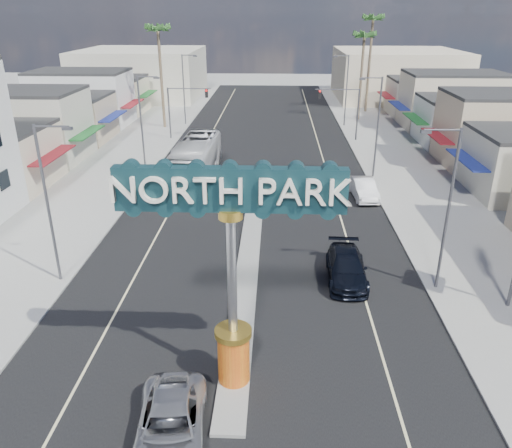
# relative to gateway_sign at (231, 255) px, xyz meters

# --- Properties ---
(ground) EXTENTS (160.00, 160.00, 0.00)m
(ground) POSITION_rel_gateway_sign_xyz_m (0.00, 28.02, -5.93)
(ground) COLOR gray
(ground) RESTS_ON ground
(road) EXTENTS (20.00, 120.00, 0.01)m
(road) POSITION_rel_gateway_sign_xyz_m (0.00, 28.02, -5.92)
(road) COLOR black
(road) RESTS_ON ground
(median_island) EXTENTS (1.30, 30.00, 0.16)m
(median_island) POSITION_rel_gateway_sign_xyz_m (0.00, 12.02, -5.85)
(median_island) COLOR gray
(median_island) RESTS_ON ground
(sidewalk_left) EXTENTS (8.00, 120.00, 0.12)m
(sidewalk_left) POSITION_rel_gateway_sign_xyz_m (-14.00, 28.02, -5.87)
(sidewalk_left) COLOR gray
(sidewalk_left) RESTS_ON ground
(sidewalk_right) EXTENTS (8.00, 120.00, 0.12)m
(sidewalk_right) POSITION_rel_gateway_sign_xyz_m (14.00, 28.02, -5.87)
(sidewalk_right) COLOR gray
(sidewalk_right) RESTS_ON ground
(storefront_row_left) EXTENTS (12.00, 42.00, 6.00)m
(storefront_row_left) POSITION_rel_gateway_sign_xyz_m (-24.00, 41.02, -2.93)
(storefront_row_left) COLOR beige
(storefront_row_left) RESTS_ON ground
(storefront_row_right) EXTENTS (12.00, 42.00, 6.00)m
(storefront_row_right) POSITION_rel_gateway_sign_xyz_m (24.00, 41.02, -2.93)
(storefront_row_right) COLOR #B7B29E
(storefront_row_right) RESTS_ON ground
(backdrop_far_left) EXTENTS (20.00, 20.00, 8.00)m
(backdrop_far_left) POSITION_rel_gateway_sign_xyz_m (-22.00, 73.02, -1.93)
(backdrop_far_left) COLOR #B7B29E
(backdrop_far_left) RESTS_ON ground
(backdrop_far_right) EXTENTS (20.00, 20.00, 8.00)m
(backdrop_far_right) POSITION_rel_gateway_sign_xyz_m (22.00, 73.02, -1.93)
(backdrop_far_right) COLOR beige
(backdrop_far_right) RESTS_ON ground
(gateway_sign) EXTENTS (8.20, 1.50, 9.15)m
(gateway_sign) POSITION_rel_gateway_sign_xyz_m (0.00, 0.00, 0.00)
(gateway_sign) COLOR red
(gateway_sign) RESTS_ON median_island
(traffic_signal_left) EXTENTS (5.09, 0.45, 6.00)m
(traffic_signal_left) POSITION_rel_gateway_sign_xyz_m (-9.18, 42.02, -1.65)
(traffic_signal_left) COLOR #47474C
(traffic_signal_left) RESTS_ON ground
(traffic_signal_right) EXTENTS (5.09, 0.45, 6.00)m
(traffic_signal_right) POSITION_rel_gateway_sign_xyz_m (9.18, 42.02, -1.65)
(traffic_signal_right) COLOR #47474C
(traffic_signal_right) RESTS_ON ground
(streetlight_l_near) EXTENTS (2.03, 0.22, 9.00)m
(streetlight_l_near) POSITION_rel_gateway_sign_xyz_m (-10.43, 8.02, -0.86)
(streetlight_l_near) COLOR #47474C
(streetlight_l_near) RESTS_ON ground
(streetlight_l_mid) EXTENTS (2.03, 0.22, 9.00)m
(streetlight_l_mid) POSITION_rel_gateway_sign_xyz_m (-10.43, 28.02, -0.86)
(streetlight_l_mid) COLOR #47474C
(streetlight_l_mid) RESTS_ON ground
(streetlight_l_far) EXTENTS (2.03, 0.22, 9.00)m
(streetlight_l_far) POSITION_rel_gateway_sign_xyz_m (-10.43, 50.02, -0.86)
(streetlight_l_far) COLOR #47474C
(streetlight_l_far) RESTS_ON ground
(streetlight_r_near) EXTENTS (2.03, 0.22, 9.00)m
(streetlight_r_near) POSITION_rel_gateway_sign_xyz_m (10.43, 8.02, -0.86)
(streetlight_r_near) COLOR #47474C
(streetlight_r_near) RESTS_ON ground
(streetlight_r_mid) EXTENTS (2.03, 0.22, 9.00)m
(streetlight_r_mid) POSITION_rel_gateway_sign_xyz_m (10.43, 28.02, -0.86)
(streetlight_r_mid) COLOR #47474C
(streetlight_r_mid) RESTS_ON ground
(streetlight_r_far) EXTENTS (2.03, 0.22, 9.00)m
(streetlight_r_far) POSITION_rel_gateway_sign_xyz_m (10.43, 50.02, -0.86)
(streetlight_r_far) COLOR #47474C
(streetlight_r_far) RESTS_ON ground
(palm_left_far) EXTENTS (2.60, 2.60, 13.10)m
(palm_left_far) POSITION_rel_gateway_sign_xyz_m (-13.00, 48.02, 5.57)
(palm_left_far) COLOR brown
(palm_left_far) RESTS_ON ground
(palm_right_mid) EXTENTS (2.60, 2.60, 12.10)m
(palm_right_mid) POSITION_rel_gateway_sign_xyz_m (13.00, 54.02, 4.67)
(palm_right_mid) COLOR brown
(palm_right_mid) RESTS_ON ground
(palm_right_far) EXTENTS (2.60, 2.60, 14.10)m
(palm_right_far) POSITION_rel_gateway_sign_xyz_m (15.00, 60.02, 6.46)
(palm_right_far) COLOR brown
(palm_right_far) RESTS_ON ground
(suv_left) EXTENTS (2.99, 5.52, 1.47)m
(suv_left) POSITION_rel_gateway_sign_xyz_m (-2.00, -3.22, -5.19)
(suv_left) COLOR #B1B1B6
(suv_left) RESTS_ON ground
(suv_right) EXTENTS (2.35, 5.38, 1.54)m
(suv_right) POSITION_rel_gateway_sign_xyz_m (5.72, 8.86, -5.16)
(suv_right) COLOR black
(suv_right) RESTS_ON ground
(car_parked_left) EXTENTS (2.28, 4.78, 1.58)m
(car_parked_left) POSITION_rel_gateway_sign_xyz_m (-5.50, 30.77, -5.14)
(car_parked_left) COLOR #5B5B60
(car_parked_left) RESTS_ON ground
(car_parked_right) EXTENTS (2.01, 4.90, 1.58)m
(car_parked_right) POSITION_rel_gateway_sign_xyz_m (8.81, 22.51, -5.14)
(car_parked_right) COLOR silver
(car_parked_right) RESTS_ON ground
(city_bus) EXTENTS (3.43, 13.22, 3.66)m
(city_bus) POSITION_rel_gateway_sign_xyz_m (-5.64, 26.03, -4.10)
(city_bus) COLOR silver
(city_bus) RESTS_ON ground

